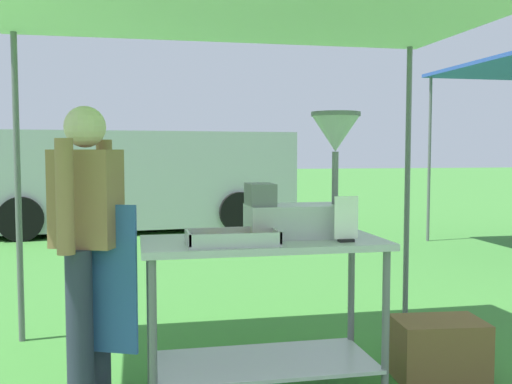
# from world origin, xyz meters

# --- Properties ---
(ground_plane) EXTENTS (70.00, 70.00, 0.00)m
(ground_plane) POSITION_xyz_m (0.00, 6.00, 0.00)
(ground_plane) COLOR #3D7F33
(stall_canopy) EXTENTS (3.19, 2.60, 2.25)m
(stall_canopy) POSITION_xyz_m (0.07, 1.40, 2.18)
(stall_canopy) COLOR slate
(stall_canopy) RESTS_ON ground
(donut_cart) EXTENTS (1.30, 0.61, 0.89)m
(donut_cart) POSITION_xyz_m (0.07, 1.30, 0.64)
(donut_cart) COLOR #B7B7BC
(donut_cart) RESTS_ON ground
(donut_tray) EXTENTS (0.46, 0.26, 0.07)m
(donut_tray) POSITION_xyz_m (-0.11, 1.18, 0.92)
(donut_tray) COLOR #B7B7BC
(donut_tray) RESTS_ON donut_cart
(donut_fryer) EXTENTS (0.64, 0.28, 0.70)m
(donut_fryer) POSITION_xyz_m (0.34, 1.36, 1.16)
(donut_fryer) COLOR #B7B7BC
(donut_fryer) RESTS_ON donut_cart
(menu_sign) EXTENTS (0.13, 0.05, 0.24)m
(menu_sign) POSITION_xyz_m (0.48, 1.13, 1.00)
(menu_sign) COLOR black
(menu_sign) RESTS_ON donut_cart
(vendor) EXTENTS (0.46, 0.52, 1.61)m
(vendor) POSITION_xyz_m (-0.85, 1.47, 0.90)
(vendor) COLOR #2D3347
(vendor) RESTS_ON ground
(supply_crate) EXTENTS (0.55, 0.39, 0.36)m
(supply_crate) POSITION_xyz_m (1.17, 1.38, 0.18)
(supply_crate) COLOR brown
(supply_crate) RESTS_ON ground
(van_silver) EXTENTS (5.69, 2.49, 1.69)m
(van_silver) POSITION_xyz_m (-0.68, 8.75, 0.88)
(van_silver) COLOR #BCBCC1
(van_silver) RESTS_ON ground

